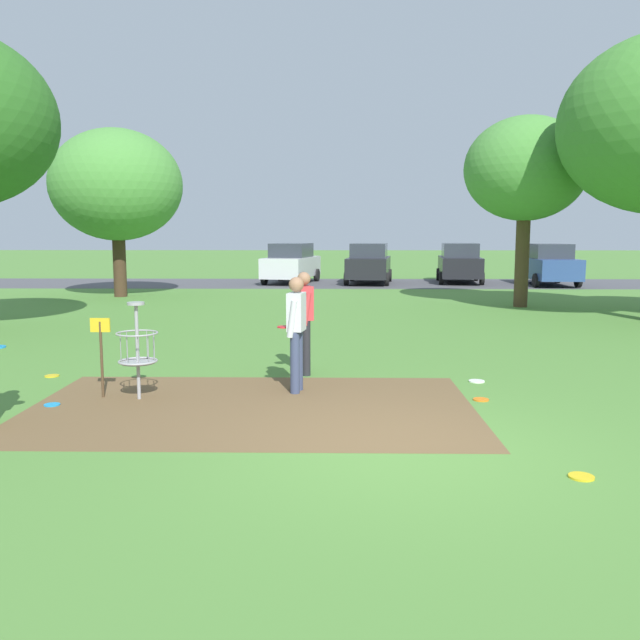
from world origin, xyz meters
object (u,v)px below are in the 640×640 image
at_px(tree_mid_left, 526,170).
at_px(parked_car_center_left, 369,263).
at_px(frisbee_far_left, 52,405).
at_px(player_foreground_watching, 304,317).
at_px(parked_car_leftmost, 291,263).
at_px(parked_car_rightmost, 548,264).
at_px(disc_golf_basket, 133,347).
at_px(frisbee_near_basket, 581,477).
at_px(frisbee_scattered_b, 52,376).
at_px(frisbee_by_tee, 481,400).
at_px(parked_car_center_right, 460,263).
at_px(frisbee_far_right, 477,381).
at_px(player_throwing, 296,327).
at_px(tree_mid_right, 117,185).

height_order(tree_mid_left, parked_car_center_left, tree_mid_left).
xyz_separation_m(frisbee_far_left, tree_mid_left, (9.82, 12.32, 4.26)).
bearing_deg(player_foreground_watching, parked_car_leftmost, 94.06).
bearing_deg(parked_car_rightmost, parked_car_center_left, 174.19).
height_order(player_foreground_watching, parked_car_rightmost, parked_car_rightmost).
relative_size(disc_golf_basket, frisbee_near_basket, 5.67).
bearing_deg(frisbee_scattered_b, player_foreground_watching, 3.50).
relative_size(frisbee_by_tee, parked_car_leftmost, 0.05).
bearing_deg(parked_car_center_right, frisbee_far_right, -99.95).
distance_m(player_throwing, frisbee_far_right, 3.07).
distance_m(frisbee_near_basket, tree_mid_right, 21.10).
relative_size(disc_golf_basket, parked_car_leftmost, 0.31).
bearing_deg(player_throwing, frisbee_scattered_b, 166.56).
distance_m(disc_golf_basket, player_foreground_watching, 2.90).
height_order(player_foreground_watching, frisbee_far_left, player_foreground_watching).
xyz_separation_m(parked_car_center_right, parked_car_rightmost, (3.66, -1.37, 0.00)).
relative_size(player_foreground_watching, player_throwing, 1.00).
height_order(disc_golf_basket, frisbee_near_basket, disc_golf_basket).
distance_m(player_foreground_watching, frisbee_by_tee, 3.23).
xyz_separation_m(frisbee_near_basket, tree_mid_left, (3.57, 14.91, 4.26)).
relative_size(frisbee_far_right, frisbee_scattered_b, 1.09).
relative_size(player_throwing, frisbee_near_basket, 6.98).
xyz_separation_m(tree_mid_left, parked_car_center_left, (-4.29, 9.58, -3.35)).
relative_size(frisbee_by_tee, tree_mid_right, 0.04).
xyz_separation_m(disc_golf_basket, frisbee_far_right, (5.10, 1.18, -0.74)).
xyz_separation_m(player_foreground_watching, parked_car_center_left, (2.16, 19.81, -0.05)).
relative_size(frisbee_scattered_b, parked_car_leftmost, 0.05).
distance_m(frisbee_scattered_b, parked_car_rightmost, 23.97).
distance_m(player_foreground_watching, frisbee_near_basket, 5.58).
bearing_deg(player_foreground_watching, parked_car_center_right, 72.48).
bearing_deg(parked_car_center_right, parked_car_rightmost, -20.56).
xyz_separation_m(frisbee_by_tee, parked_car_rightmost, (7.52, 20.70, 0.91)).
distance_m(frisbee_far_right, parked_car_rightmost, 20.88).
xyz_separation_m(tree_mid_right, parked_car_center_left, (9.47, 6.46, -3.10)).
bearing_deg(frisbee_far_left, tree_mid_right, 104.31).
bearing_deg(parked_car_center_right, player_throwing, -106.73).
height_order(player_throwing, tree_mid_left, tree_mid_left).
relative_size(frisbee_near_basket, parked_car_rightmost, 0.06).
distance_m(tree_mid_left, tree_mid_right, 14.12).
relative_size(frisbee_scattered_b, parked_car_center_left, 0.05).
relative_size(tree_mid_right, parked_car_leftmost, 1.35).
relative_size(frisbee_scattered_b, parked_car_rightmost, 0.05).
relative_size(player_foreground_watching, tree_mid_left, 0.29).
relative_size(frisbee_far_left, parked_car_center_left, 0.05).
bearing_deg(frisbee_far_right, frisbee_far_left, -165.69).
height_order(disc_golf_basket, frisbee_far_left, disc_golf_basket).
bearing_deg(parked_car_rightmost, tree_mid_left, -112.56).
height_order(player_throwing, frisbee_scattered_b, player_throwing).
relative_size(frisbee_near_basket, parked_car_center_left, 0.06).
xyz_separation_m(frisbee_by_tee, tree_mid_right, (-9.89, 15.04, 4.02)).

